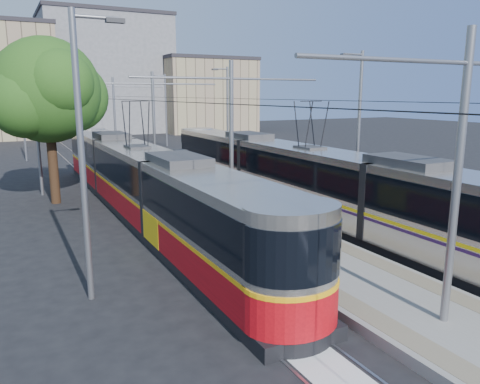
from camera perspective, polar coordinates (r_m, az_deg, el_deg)
ground at (r=15.80m, az=12.10°, el=-10.06°), size 160.00×160.00×0.00m
platform at (r=30.32m, az=-8.55°, el=0.94°), size 4.00×50.00×0.30m
tactile_strip_left at (r=29.87m, az=-11.19°, el=0.98°), size 0.70×50.00×0.01m
tactile_strip_right at (r=30.77m, az=-6.00°, el=1.46°), size 0.70×50.00×0.01m
rails at (r=30.34m, az=-8.54°, el=0.69°), size 8.71×70.00×0.03m
track_arrow at (r=11.66m, az=7.41°, el=-18.19°), size 1.20×5.00×0.01m
tram_left at (r=23.31m, az=-12.24°, el=1.41°), size 2.43×28.86×5.50m
tram_right at (r=22.70m, az=8.39°, el=1.66°), size 2.43×30.37×5.50m
catenary at (r=27.13m, az=-6.87°, el=9.02°), size 9.20×70.00×7.00m
street_lamps at (r=33.64m, az=-10.98°, el=8.84°), size 15.18×38.22×8.00m
shelter at (r=28.07m, az=-7.42°, el=2.92°), size 0.99×1.21×2.31m
tree at (r=27.04m, az=-21.74°, el=11.22°), size 6.02×5.56×8.74m
building_centre at (r=76.87m, az=-16.04°, el=13.63°), size 18.36×14.28×17.59m
building_right at (r=75.25m, az=-4.24°, el=11.73°), size 14.28×10.20×11.38m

